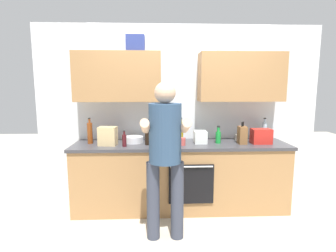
% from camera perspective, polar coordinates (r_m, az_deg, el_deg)
% --- Properties ---
extents(ground_plane, '(12.00, 12.00, 0.00)m').
position_cam_1_polar(ground_plane, '(3.81, 2.68, -17.13)').
color(ground_plane, '#B2A893').
extents(back_wall_unit, '(4.00, 0.38, 2.50)m').
position_cam_1_polar(back_wall_unit, '(3.71, 2.45, 6.10)').
color(back_wall_unit, silver).
rests_on(back_wall_unit, ground).
extents(counter, '(2.84, 0.67, 0.90)m').
position_cam_1_polar(counter, '(3.64, 2.74, -10.70)').
color(counter, '#A37547').
rests_on(counter, ground).
extents(person_standing, '(0.49, 0.45, 1.70)m').
position_cam_1_polar(person_standing, '(2.77, -0.62, -4.93)').
color(person_standing, '#383D4C').
rests_on(person_standing, ground).
extents(bottle_soy, '(0.08, 0.08, 0.33)m').
position_cam_1_polar(bottle_soy, '(3.42, -4.37, -1.74)').
color(bottle_soy, black).
rests_on(bottle_soy, counter).
extents(bottle_hotsauce, '(0.07, 0.07, 0.21)m').
position_cam_1_polar(bottle_hotsauce, '(3.71, -13.56, -1.96)').
color(bottle_hotsauce, red).
rests_on(bottle_hotsauce, counter).
extents(bottle_oil, '(0.07, 0.07, 0.34)m').
position_cam_1_polar(bottle_oil, '(3.53, 2.79, -1.33)').
color(bottle_oil, olive).
rests_on(bottle_oil, counter).
extents(bottle_soda, '(0.07, 0.07, 0.23)m').
position_cam_1_polar(bottle_soda, '(3.58, 10.79, -2.22)').
color(bottle_soda, '#198C33').
rests_on(bottle_soda, counter).
extents(bottle_water, '(0.07, 0.07, 0.31)m').
position_cam_1_polar(bottle_water, '(3.96, 20.07, -0.94)').
color(bottle_water, silver).
rests_on(bottle_water, counter).
extents(bottle_wine, '(0.05, 0.05, 0.20)m').
position_cam_1_polar(bottle_wine, '(3.37, -9.40, -3.02)').
color(bottle_wine, '#471419').
rests_on(bottle_wine, counter).
extents(bottle_vinegar, '(0.07, 0.07, 0.34)m').
position_cam_1_polar(bottle_vinegar, '(3.64, -16.51, -1.39)').
color(bottle_vinegar, brown).
rests_on(bottle_vinegar, counter).
extents(cup_coffee, '(0.08, 0.08, 0.10)m').
position_cam_1_polar(cup_coffee, '(3.54, -0.23, -2.84)').
color(cup_coffee, white).
rests_on(cup_coffee, counter).
extents(cup_stoneware, '(0.09, 0.09, 0.08)m').
position_cam_1_polar(cup_stoneware, '(3.85, 14.84, -2.36)').
color(cup_stoneware, slate).
rests_on(cup_stoneware, counter).
extents(cup_ceramic, '(0.08, 0.08, 0.10)m').
position_cam_1_polar(cup_ceramic, '(3.40, 3.12, -3.37)').
color(cup_ceramic, '#BF4C47').
rests_on(cup_ceramic, counter).
extents(mixing_bowl, '(0.25, 0.25, 0.08)m').
position_cam_1_polar(mixing_bowl, '(3.59, -7.38, -2.91)').
color(mixing_bowl, silver).
rests_on(mixing_bowl, counter).
extents(knife_block, '(0.10, 0.14, 0.29)m').
position_cam_1_polar(knife_block, '(3.60, 15.73, -1.89)').
color(knife_block, brown).
rests_on(knife_block, counter).
extents(grocery_bag_produce, '(0.17, 0.21, 0.16)m').
position_cam_1_polar(grocery_bag_produce, '(3.56, 6.98, -2.37)').
color(grocery_bag_produce, silver).
rests_on(grocery_bag_produce, counter).
extents(grocery_bag_bread, '(0.24, 0.18, 0.24)m').
position_cam_1_polar(grocery_bag_bread, '(3.46, -12.87, -2.15)').
color(grocery_bag_bread, tan).
rests_on(grocery_bag_bread, counter).
extents(grocery_bag_crisps, '(0.25, 0.17, 0.20)m').
position_cam_1_polar(grocery_bag_crisps, '(3.70, 19.46, -2.09)').
color(grocery_bag_crisps, red).
rests_on(grocery_bag_crisps, counter).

